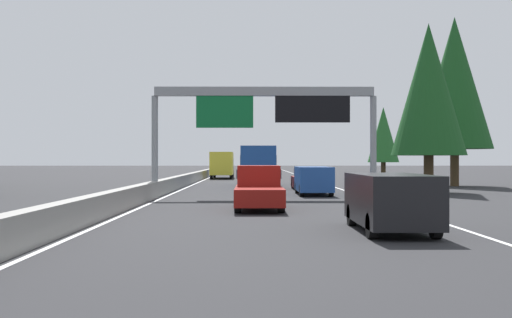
% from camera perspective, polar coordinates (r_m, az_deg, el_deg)
% --- Properties ---
extents(ground_plane, '(320.00, 320.00, 0.00)m').
position_cam_1_polar(ground_plane, '(64.01, -5.04, -1.95)').
color(ground_plane, '#262628').
extents(median_barrier, '(180.00, 0.56, 0.90)m').
position_cam_1_polar(median_barrier, '(83.96, -4.15, -1.19)').
color(median_barrier, gray).
rests_on(median_barrier, ground).
extents(shoulder_stripe_right, '(160.00, 0.16, 0.01)m').
position_cam_1_polar(shoulder_stripe_right, '(74.08, 4.51, -1.69)').
color(shoulder_stripe_right, silver).
rests_on(shoulder_stripe_right, ground).
extents(shoulder_stripe_median, '(160.00, 0.16, 0.01)m').
position_cam_1_polar(shoulder_stripe_median, '(73.96, -4.22, -1.69)').
color(shoulder_stripe_median, silver).
rests_on(shoulder_stripe_median, ground).
extents(sign_gantry_overhead, '(0.50, 12.68, 6.21)m').
position_cam_1_polar(sign_gantry_overhead, '(36.00, 1.02, 4.44)').
color(sign_gantry_overhead, gray).
rests_on(sign_gantry_overhead, ground).
extents(minivan_mid_left, '(5.00, 1.95, 1.69)m').
position_cam_1_polar(minivan_mid_left, '(19.19, 11.88, -3.55)').
color(minivan_mid_left, black).
rests_on(minivan_mid_left, ground).
extents(pickup_distant_b, '(5.60, 2.00, 1.86)m').
position_cam_1_polar(pickup_distant_b, '(27.57, 0.25, -2.56)').
color(pickup_distant_b, maroon).
rests_on(pickup_distant_b, ground).
extents(box_truck_far_center, '(8.50, 2.40, 2.95)m').
position_cam_1_polar(box_truck_far_center, '(71.96, -3.03, -0.46)').
color(box_truck_far_center, gold).
rests_on(box_truck_far_center, ground).
extents(sedan_mid_center, '(4.40, 1.80, 1.47)m').
position_cam_1_polar(sedan_mid_center, '(106.12, -0.22, -0.83)').
color(sedan_mid_center, maroon).
rests_on(sedan_mid_center, ground).
extents(sedan_near_center, '(4.40, 1.80, 1.47)m').
position_cam_1_polar(sedan_near_center, '(114.56, -0.38, -0.77)').
color(sedan_near_center, slate).
rests_on(sedan_near_center, ground).
extents(bus_near_right, '(11.50, 2.55, 3.10)m').
position_cam_1_polar(bus_near_right, '(50.05, 0.14, -0.52)').
color(bus_near_right, '#1E4793').
rests_on(bus_near_right, ground).
extents(sedan_far_left, '(4.40, 1.80, 1.47)m').
position_cam_1_polar(sedan_far_left, '(45.64, 4.42, -1.86)').
color(sedan_far_left, maroon).
rests_on(sedan_far_left, ground).
extents(minivan_distant_a, '(5.00, 1.95, 1.69)m').
position_cam_1_polar(minivan_distant_a, '(38.41, 5.14, -1.80)').
color(minivan_distant_a, '#1E4793').
rests_on(minivan_distant_a, ground).
extents(conifer_right_near, '(4.79, 4.79, 10.88)m').
position_cam_1_polar(conifer_right_near, '(42.61, 15.16, 6.00)').
color(conifer_right_near, '#4C3823').
rests_on(conifer_right_near, ground).
extents(conifer_right_mid, '(5.95, 5.95, 13.53)m').
position_cam_1_polar(conifer_right_mid, '(53.65, 17.31, 6.49)').
color(conifer_right_mid, '#4C3823').
rests_on(conifer_right_mid, ground).
extents(conifer_right_far, '(3.63, 3.63, 8.25)m').
position_cam_1_polar(conifer_right_far, '(75.63, 11.30, 2.13)').
color(conifer_right_far, '#4C3823').
rests_on(conifer_right_far, ground).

